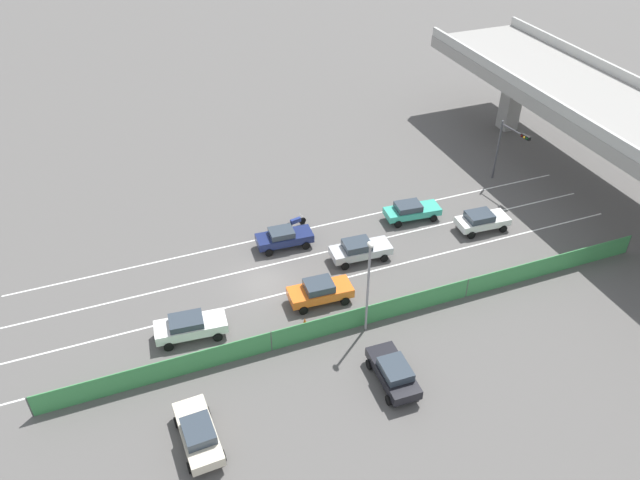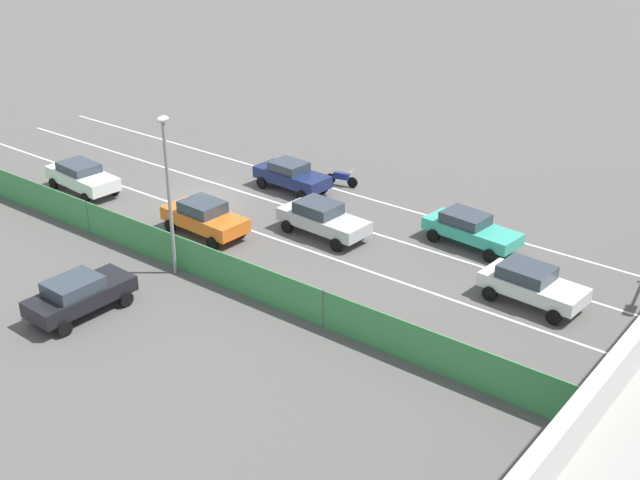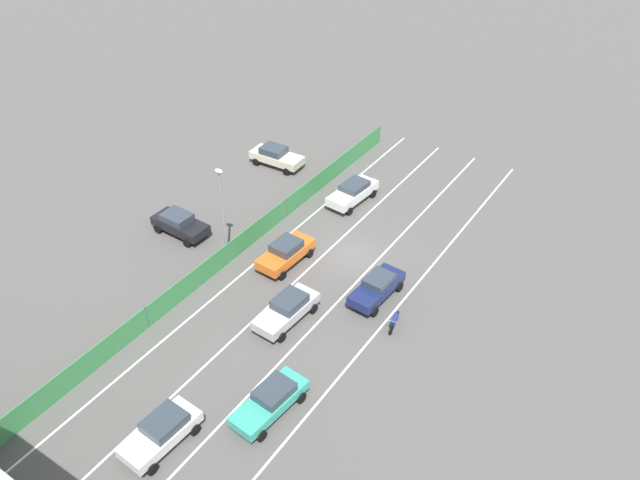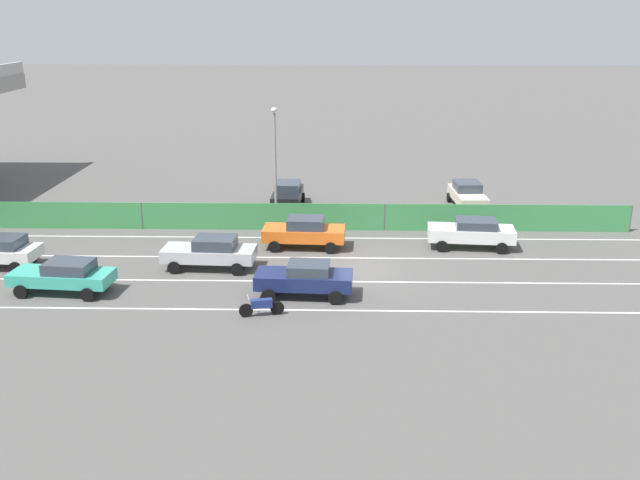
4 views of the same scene
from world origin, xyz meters
TOP-DOWN VIEW (x-y plane):
  - ground_plane at (0.00, 0.00)m, footprint 300.00×300.00m
  - lane_line_left_edge at (-5.22, 5.80)m, footprint 0.14×47.61m
  - lane_line_mid_left at (-1.74, 5.80)m, footprint 0.14×47.61m
  - lane_line_mid_right at (1.74, 5.80)m, footprint 0.14×47.61m
  - lane_line_right_edge at (5.22, 5.80)m, footprint 0.14×47.61m
  - green_fence at (6.77, 5.80)m, footprint 0.10×43.71m
  - car_sedan_navy at (-3.61, 2.84)m, footprint 2.15×4.51m
  - car_hatchback_white at (-0.03, 18.68)m, footprint 2.27×4.38m
  - car_sedan_white at (3.61, -6.07)m, footprint 2.36×4.84m
  - car_sedan_silver at (-0.01, 7.77)m, footprint 2.24×4.77m
  - car_taxi_teal at (-3.42, 14.01)m, footprint 2.30×4.79m
  - car_taxi_orange at (3.44, 3.17)m, footprint 2.25×4.59m
  - motorcycle at (-5.86, 4.61)m, footprint 0.67×1.93m
  - parked_sedan_dark at (12.00, 4.66)m, footprint 4.44×2.16m
  - street_lamp at (7.16, 5.03)m, footprint 0.60×0.36m
  - traffic_cone at (5.42, 1.32)m, footprint 0.47×0.47m

SIDE VIEW (x-z plane):
  - ground_plane at x=0.00m, z-range 0.00..0.00m
  - lane_line_left_edge at x=-5.22m, z-range 0.00..0.01m
  - lane_line_mid_left at x=-1.74m, z-range 0.00..0.01m
  - lane_line_mid_right at x=1.74m, z-range 0.00..0.01m
  - lane_line_right_edge at x=5.22m, z-range 0.00..0.01m
  - traffic_cone at x=5.42m, z-range -0.02..0.70m
  - motorcycle at x=-5.86m, z-range -0.01..0.93m
  - green_fence at x=6.77m, z-range 0.00..1.64m
  - car_taxi_teal at x=-3.42m, z-range 0.09..1.66m
  - car_sedan_navy at x=-3.61m, z-range 0.09..1.70m
  - car_hatchback_white at x=-0.03m, z-range 0.10..1.71m
  - car_sedan_silver at x=-0.01m, z-range 0.08..1.74m
  - car_sedan_white at x=3.61m, z-range 0.11..1.73m
  - parked_sedan_dark at x=12.00m, z-range 0.10..1.75m
  - car_taxi_orange at x=3.44m, z-range 0.08..1.79m
  - street_lamp at x=7.16m, z-range 0.77..8.01m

